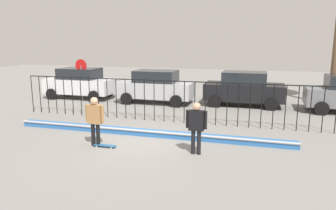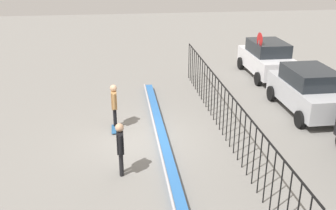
{
  "view_description": "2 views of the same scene",
  "coord_description": "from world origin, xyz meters",
  "px_view_note": "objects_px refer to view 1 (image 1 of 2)",
  "views": [
    {
      "loc": [
        4.1,
        -10.44,
        3.61
      ],
      "look_at": [
        0.72,
        1.17,
        1.15
      ],
      "focal_mm": 34.23,
      "sensor_mm": 36.0,
      "label": 1
    },
    {
      "loc": [
        12.63,
        -0.71,
        6.4
      ],
      "look_at": [
        0.36,
        0.93,
        1.45
      ],
      "focal_mm": 41.64,
      "sensor_mm": 36.0,
      "label": 2
    }
  ],
  "objects_px": {
    "parked_car_silver": "(156,86)",
    "skateboarder": "(95,117)",
    "skateboard": "(105,145)",
    "parked_car_white": "(80,83)",
    "stop_sign": "(81,74)",
    "parked_car_black": "(244,88)",
    "camera_operator": "(196,123)"
  },
  "relations": [
    {
      "from": "skateboard",
      "to": "parked_car_white",
      "type": "xyz_separation_m",
      "value": [
        -5.89,
        8.21,
        0.91
      ]
    },
    {
      "from": "parked_car_silver",
      "to": "skateboarder",
      "type": "bearing_deg",
      "value": -85.9
    },
    {
      "from": "skateboard",
      "to": "parked_car_white",
      "type": "bearing_deg",
      "value": 136.64
    },
    {
      "from": "camera_operator",
      "to": "parked_car_silver",
      "type": "distance_m",
      "value": 8.78
    },
    {
      "from": "parked_car_silver",
      "to": "stop_sign",
      "type": "bearing_deg",
      "value": -171.86
    },
    {
      "from": "stop_sign",
      "to": "parked_car_black",
      "type": "bearing_deg",
      "value": 7.01
    },
    {
      "from": "camera_operator",
      "to": "stop_sign",
      "type": "height_order",
      "value": "stop_sign"
    },
    {
      "from": "skateboard",
      "to": "parked_car_white",
      "type": "relative_size",
      "value": 0.19
    },
    {
      "from": "skateboard",
      "to": "stop_sign",
      "type": "bearing_deg",
      "value": 136.46
    },
    {
      "from": "parked_car_white",
      "to": "stop_sign",
      "type": "xyz_separation_m",
      "value": [
        0.55,
        -0.72,
        0.64
      ]
    },
    {
      "from": "camera_operator",
      "to": "parked_car_white",
      "type": "relative_size",
      "value": 0.39
    },
    {
      "from": "skateboarder",
      "to": "skateboard",
      "type": "distance_m",
      "value": 1.04
    },
    {
      "from": "parked_car_silver",
      "to": "stop_sign",
      "type": "height_order",
      "value": "stop_sign"
    },
    {
      "from": "skateboard",
      "to": "parked_car_silver",
      "type": "relative_size",
      "value": 0.19
    },
    {
      "from": "skateboard",
      "to": "camera_operator",
      "type": "bearing_deg",
      "value": 14.89
    },
    {
      "from": "skateboard",
      "to": "parked_car_black",
      "type": "relative_size",
      "value": 0.19
    },
    {
      "from": "skateboarder",
      "to": "parked_car_white",
      "type": "distance_m",
      "value": 9.86
    },
    {
      "from": "camera_operator",
      "to": "stop_sign",
      "type": "bearing_deg",
      "value": -40.64
    },
    {
      "from": "skateboard",
      "to": "stop_sign",
      "type": "xyz_separation_m",
      "value": [
        -5.34,
        7.49,
        1.56
      ]
    },
    {
      "from": "skateboarder",
      "to": "camera_operator",
      "type": "xyz_separation_m",
      "value": [
        3.5,
        0.17,
        -0.01
      ]
    },
    {
      "from": "parked_car_silver",
      "to": "parked_car_black",
      "type": "xyz_separation_m",
      "value": [
        4.96,
        0.59,
        0.0
      ]
    },
    {
      "from": "skateboard",
      "to": "parked_car_black",
      "type": "xyz_separation_m",
      "value": [
        4.16,
        8.66,
        0.91
      ]
    },
    {
      "from": "parked_car_white",
      "to": "stop_sign",
      "type": "relative_size",
      "value": 1.72
    },
    {
      "from": "parked_car_white",
      "to": "parked_car_silver",
      "type": "xyz_separation_m",
      "value": [
        5.08,
        -0.15,
        0.0
      ]
    },
    {
      "from": "camera_operator",
      "to": "parked_car_white",
      "type": "height_order",
      "value": "parked_car_white"
    },
    {
      "from": "camera_operator",
      "to": "parked_car_black",
      "type": "relative_size",
      "value": 0.39
    },
    {
      "from": "parked_car_black",
      "to": "parked_car_white",
      "type": "bearing_deg",
      "value": -174.67
    },
    {
      "from": "parked_car_silver",
      "to": "parked_car_black",
      "type": "relative_size",
      "value": 1.0
    },
    {
      "from": "skateboarder",
      "to": "parked_car_silver",
      "type": "distance_m",
      "value": 8.03
    },
    {
      "from": "skateboard",
      "to": "parked_car_white",
      "type": "height_order",
      "value": "parked_car_white"
    },
    {
      "from": "skateboarder",
      "to": "parked_car_black",
      "type": "xyz_separation_m",
      "value": [
        4.52,
        8.61,
        -0.06
      ]
    },
    {
      "from": "camera_operator",
      "to": "stop_sign",
      "type": "xyz_separation_m",
      "value": [
        -8.47,
        7.27,
        0.6
      ]
    }
  ]
}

